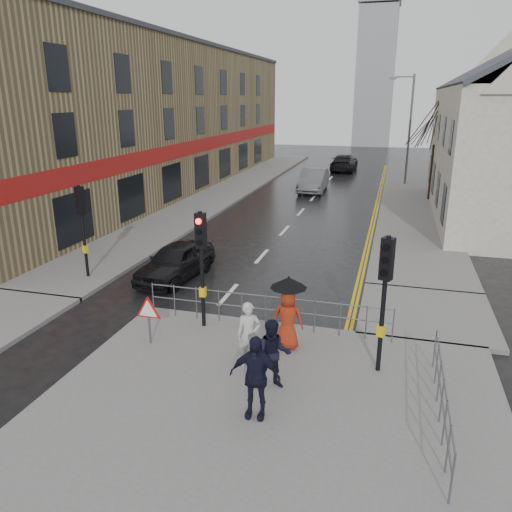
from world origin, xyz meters
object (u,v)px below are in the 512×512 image
Objects in this scene: pedestrian_with_umbrella at (288,309)px; car_mid at (313,180)px; pedestrian_a at (249,335)px; pedestrian_b at (273,355)px; car_parked at (176,261)px; pedestrian_d at (255,377)px.

car_mid is (-3.25, 23.95, -0.43)m from pedestrian_with_umbrella.
pedestrian_a reaches higher than car_mid.
pedestrian_b is at bearing -87.47° from pedestrian_with_umbrella.
pedestrian_b is 0.34× the size of car_mid.
pedestrian_b is 0.42× the size of car_parked.
pedestrian_d is 27.23m from car_mid.
pedestrian_b is 1.97m from pedestrian_with_umbrella.
car_mid is (-3.22, 27.03, -0.24)m from pedestrian_d.
pedestrian_d is at bearing -47.99° from car_parked.
pedestrian_a is 1.37m from pedestrian_with_umbrella.
pedestrian_with_umbrella is at bearing 35.62° from pedestrian_a.
pedestrian_d reaches higher than car_parked.
car_mid is (-2.51, 25.07, -0.15)m from pedestrian_a.
pedestrian_d is 0.37× the size of car_mid.
pedestrian_with_umbrella is at bearing 87.28° from pedestrian_d.
car_mid is (1.97, 19.48, 0.13)m from car_parked.
pedestrian_d is (0.71, -1.97, 0.09)m from pedestrian_a.
pedestrian_a is 25.19m from car_mid.
pedestrian_b is 1.14m from pedestrian_d.
car_parked is (-5.30, 6.42, -0.30)m from pedestrian_b.
pedestrian_a is 1.17m from pedestrian_b.
pedestrian_with_umbrella is (-0.09, 1.95, 0.27)m from pedestrian_b.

